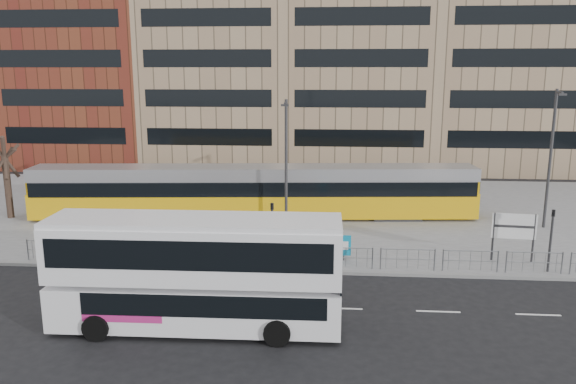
# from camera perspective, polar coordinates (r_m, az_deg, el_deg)

# --- Properties ---
(ground) EXTENTS (120.00, 120.00, 0.00)m
(ground) POSITION_cam_1_polar(r_m,az_deg,el_deg) (27.73, 1.08, -8.27)
(ground) COLOR black
(ground) RESTS_ON ground
(plaza) EXTENTS (64.00, 24.00, 0.15)m
(plaza) POSITION_cam_1_polar(r_m,az_deg,el_deg) (39.16, 2.12, -2.01)
(plaza) COLOR slate
(plaza) RESTS_ON ground
(kerb) EXTENTS (64.00, 0.25, 0.17)m
(kerb) POSITION_cam_1_polar(r_m,az_deg,el_deg) (27.75, 1.09, -8.09)
(kerb) COLOR gray
(kerb) RESTS_ON ground
(building_row) EXTENTS (70.40, 18.40, 31.20)m
(building_row) POSITION_cam_1_polar(r_m,az_deg,el_deg) (60.28, 4.65, 15.24)
(building_row) COLOR brown
(building_row) RESTS_ON ground
(pedestrian_barrier) EXTENTS (32.07, 0.07, 1.10)m
(pedestrian_barrier) POSITION_cam_1_polar(r_m,az_deg,el_deg) (27.84, 5.29, -6.09)
(pedestrian_barrier) COLOR gray
(pedestrian_barrier) RESTS_ON plaza
(road_markings) EXTENTS (62.00, 0.12, 0.01)m
(road_markings) POSITION_cam_1_polar(r_m,az_deg,el_deg) (23.98, 2.94, -11.65)
(road_markings) COLOR white
(road_markings) RESTS_ON ground
(double_decker_bus) EXTENTS (10.97, 2.95, 4.37)m
(double_decker_bus) POSITION_cam_1_polar(r_m,az_deg,el_deg) (21.63, -9.37, -7.79)
(double_decker_bus) COLOR white
(double_decker_bus) RESTS_ON ground
(tram) EXTENTS (29.17, 5.27, 3.42)m
(tram) POSITION_cam_1_polar(r_m,az_deg,el_deg) (37.14, -3.42, 0.02)
(tram) COLOR #DDA50C
(tram) RESTS_ON plaza
(station_sign) EXTENTS (2.17, 0.31, 2.50)m
(station_sign) POSITION_cam_1_polar(r_m,az_deg,el_deg) (30.69, 21.97, -3.46)
(station_sign) COLOR #2D2D30
(station_sign) RESTS_ON plaza
(ad_panel) EXTENTS (0.71, 0.08, 1.33)m
(ad_panel) POSITION_cam_1_polar(r_m,az_deg,el_deg) (28.99, 5.71, -5.47)
(ad_panel) COLOR #2D2D30
(ad_panel) RESTS_ON plaza
(pedestrian) EXTENTS (0.52, 0.66, 1.59)m
(pedestrian) POSITION_cam_1_polar(r_m,az_deg,el_deg) (29.10, -1.73, -5.30)
(pedestrian) COLOR black
(pedestrian) RESTS_ON plaza
(traffic_light_west) EXTENTS (0.18, 0.21, 3.10)m
(traffic_light_west) POSITION_cam_1_polar(r_m,az_deg,el_deg) (28.25, -1.62, -3.35)
(traffic_light_west) COLOR #2D2D30
(traffic_light_west) RESTS_ON plaza
(traffic_light_east) EXTENTS (0.22, 0.25, 3.10)m
(traffic_light_east) POSITION_cam_1_polar(r_m,az_deg,el_deg) (29.74, 25.19, -3.74)
(traffic_light_east) COLOR #2D2D30
(traffic_light_east) RESTS_ON plaza
(lamp_post_west) EXTENTS (0.45, 1.04, 7.90)m
(lamp_post_west) POSITION_cam_1_polar(r_m,az_deg,el_deg) (33.89, -0.20, 3.35)
(lamp_post_west) COLOR #2D2D30
(lamp_post_west) RESTS_ON plaza
(lamp_post_east) EXTENTS (0.45, 1.04, 8.51)m
(lamp_post_east) POSITION_cam_1_polar(r_m,az_deg,el_deg) (37.55, 25.16, 3.53)
(lamp_post_east) COLOR #2D2D30
(lamp_post_east) RESTS_ON plaza
(bare_tree) EXTENTS (4.88, 4.88, 7.81)m
(bare_tree) POSITION_cam_1_polar(r_m,az_deg,el_deg) (40.71, -27.05, 5.31)
(bare_tree) COLOR black
(bare_tree) RESTS_ON plaza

